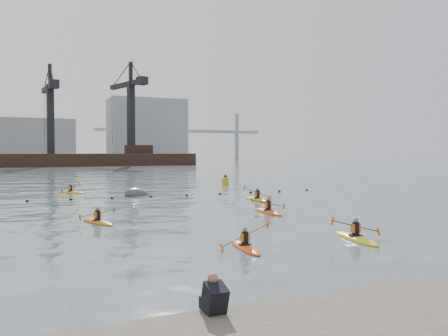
{
  "coord_description": "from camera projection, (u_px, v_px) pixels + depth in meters",
  "views": [
    {
      "loc": [
        -9.03,
        -14.06,
        3.61
      ],
      "look_at": [
        0.48,
        7.03,
        2.8
      ],
      "focal_mm": 38.0,
      "sensor_mm": 36.0,
      "label": 1
    }
  ],
  "objects": [
    {
      "name": "mooring_buoy",
      "position": [
        138.0,
        195.0,
        38.8
      ],
      "size": [
        2.9,
        2.19,
        1.66
      ],
      "primitive_type": "ellipsoid",
      "rotation": [
        0.0,
        0.21,
        0.34
      ],
      "color": "#3A3C3E",
      "rests_on": "ground"
    },
    {
      "name": "nav_buoy",
      "position": [
        225.0,
        181.0,
        50.96
      ],
      "size": [
        0.75,
        0.75,
        1.37
      ],
      "color": "gold",
      "rests_on": "ground"
    },
    {
      "name": "skyline",
      "position": [
        48.0,
        134.0,
        154.16
      ],
      "size": [
        141.0,
        28.0,
        22.0
      ],
      "color": "gray",
      "rests_on": "ground"
    },
    {
      "name": "float_line",
      "position": [
        131.0,
        197.0,
        36.97
      ],
      "size": [
        33.24,
        0.73,
        0.24
      ],
      "color": "black",
      "rests_on": "ground"
    },
    {
      "name": "ground",
      "position": [
        294.0,
        254.0,
        16.65
      ],
      "size": [
        400.0,
        400.0,
        0.0
      ],
      "primitive_type": "plane",
      "color": "#3B4D56",
      "rests_on": "ground"
    },
    {
      "name": "kayaker_5",
      "position": [
        71.0,
        192.0,
        41.16
      ],
      "size": [
        2.28,
        2.78,
        1.01
      ],
      "rotation": [
        0.0,
        0.0,
        0.64
      ],
      "color": "gold",
      "rests_on": "ground"
    },
    {
      "name": "kayaker_2",
      "position": [
        98.0,
        221.0,
        23.82
      ],
      "size": [
        1.92,
        2.98,
        0.94
      ],
      "rotation": [
        0.0,
        0.0,
        0.32
      ],
      "color": "orange",
      "rests_on": "ground"
    },
    {
      "name": "kayaker_3",
      "position": [
        257.0,
        199.0,
        34.71
      ],
      "size": [
        2.35,
        3.41,
        1.26
      ],
      "rotation": [
        0.0,
        0.0,
        -0.01
      ],
      "color": "gold",
      "rests_on": "ground"
    },
    {
      "name": "barge_pier",
      "position": [
        50.0,
        158.0,
        116.71
      ],
      "size": [
        72.0,
        19.3,
        29.5
      ],
      "color": "black",
      "rests_on": "ground"
    },
    {
      "name": "kayaker_1",
      "position": [
        356.0,
        237.0,
        19.36
      ],
      "size": [
        2.19,
        3.3,
        1.1
      ],
      "rotation": [
        0.0,
        0.0,
        -0.18
      ],
      "color": "yellow",
      "rests_on": "ground"
    },
    {
      "name": "kayaker_0",
      "position": [
        245.0,
        246.0,
        17.58
      ],
      "size": [
        1.99,
        2.92,
        1.11
      ],
      "rotation": [
        0.0,
        0.0,
        -0.13
      ],
      "color": "#EC5716",
      "rests_on": "ground"
    },
    {
      "name": "kayaker_4",
      "position": [
        268.0,
        211.0,
        27.83
      ],
      "size": [
        2.2,
        3.28,
        1.09
      ],
      "rotation": [
        0.0,
        0.0,
        3.08
      ],
      "color": "#E65315",
      "rests_on": "ground"
    }
  ]
}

